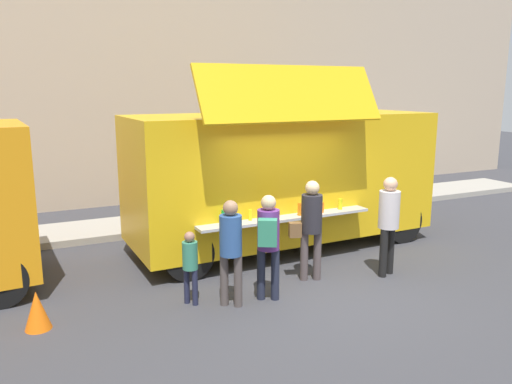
{
  "coord_description": "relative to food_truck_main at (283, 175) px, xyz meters",
  "views": [
    {
      "loc": [
        -4.31,
        -6.54,
        3.27
      ],
      "look_at": [
        -0.19,
        2.12,
        1.3
      ],
      "focal_mm": 35.41,
      "sensor_mm": 36.0,
      "label": 1
    }
  ],
  "objects": [
    {
      "name": "ground_plane",
      "position": [
        -0.62,
        -2.49,
        -1.52
      ],
      "size": [
        60.0,
        60.0,
        0.0
      ],
      "primitive_type": "plane",
      "color": "#38383D"
    },
    {
      "name": "customer_extra_browsing",
      "position": [
        0.85,
        -2.31,
        -0.46
      ],
      "size": [
        0.36,
        0.36,
        1.78
      ],
      "rotation": [
        0.0,
        0.0,
        1.92
      ],
      "color": "black",
      "rests_on": "ground"
    },
    {
      "name": "curb_strip",
      "position": [
        -4.0,
        2.62,
        -1.45
      ],
      "size": [
        28.0,
        1.6,
        0.15
      ],
      "primitive_type": "cube",
      "color": "#9E998E",
      "rests_on": "ground"
    },
    {
      "name": "customer_mid_with_backpack",
      "position": [
        -1.55,
        -2.39,
        -0.49
      ],
      "size": [
        0.47,
        0.55,
        1.68
      ],
      "rotation": [
        0.0,
        0.0,
        1.06
      ],
      "color": "#202435",
      "rests_on": "ground"
    },
    {
      "name": "customer_front_ordering",
      "position": [
        -0.51,
        -1.93,
        -0.48
      ],
      "size": [
        0.57,
        0.37,
        1.75
      ],
      "rotation": [
        0.0,
        0.0,
        1.25
      ],
      "color": "#504443",
      "rests_on": "ground"
    },
    {
      "name": "building_behind",
      "position": [
        -3.0,
        6.52,
        3.8
      ],
      "size": [
        32.0,
        2.4,
        10.64
      ],
      "primitive_type": "cube",
      "color": "#BAA58D",
      "rests_on": "ground"
    },
    {
      "name": "traffic_cone_orange",
      "position": [
        -4.87,
        -1.89,
        -1.25
      ],
      "size": [
        0.36,
        0.36,
        0.55
      ],
      "primitive_type": "cone",
      "color": "orange",
      "rests_on": "ground"
    },
    {
      "name": "child_near_queue",
      "position": [
        -2.69,
        -2.01,
        -0.83
      ],
      "size": [
        0.24,
        0.24,
        1.16
      ],
      "rotation": [
        0.0,
        0.0,
        0.65
      ],
      "color": "#20233B",
      "rests_on": "ground"
    },
    {
      "name": "customer_rear_waiting",
      "position": [
        -2.15,
        -2.33,
        -0.53
      ],
      "size": [
        0.34,
        0.34,
        1.66
      ],
      "rotation": [
        0.0,
        0.0,
        0.91
      ],
      "color": "#4D4341",
      "rests_on": "ground"
    },
    {
      "name": "food_truck_main",
      "position": [
        0.0,
        0.0,
        0.0
      ],
      "size": [
        6.31,
        2.92,
        3.67
      ],
      "rotation": [
        0.0,
        0.0,
        0.03
      ],
      "color": "gold",
      "rests_on": "ground"
    },
    {
      "name": "trash_bin",
      "position": [
        3.98,
        2.32,
        -1.05
      ],
      "size": [
        0.6,
        0.6,
        0.95
      ],
      "primitive_type": "cylinder",
      "color": "#2C5D35",
      "rests_on": "ground"
    }
  ]
}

